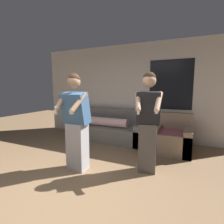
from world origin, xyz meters
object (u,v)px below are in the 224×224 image
armchair (172,138)px  person_left (76,123)px  couch (111,129)px  person_right (148,122)px  side_table (74,117)px

armchair → person_left: person_left is taller
couch → person_right: bearing=-47.1°
armchair → person_left: size_ratio=0.51×
couch → person_left: 2.04m
person_right → person_left: bearing=-158.9°
side_table → person_right: 3.35m
couch → side_table: bearing=171.2°
couch → side_table: 1.49m
couch → person_left: person_left is taller
armchair → side_table: (-3.14, 0.47, 0.22)m
couch → armchair: (1.68, -0.24, -0.00)m
person_left → person_right: 1.25m
person_left → couch: bearing=96.4°
person_right → armchair: bearing=77.1°
armchair → person_right: (-0.29, -1.25, 0.60)m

